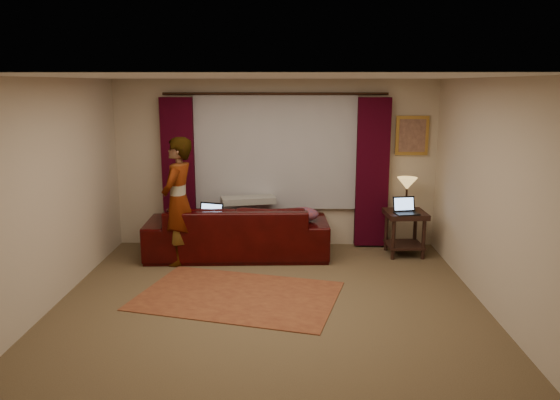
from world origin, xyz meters
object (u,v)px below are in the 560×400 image
object	(u,v)px
sofa	(237,220)
person	(178,201)
end_table	(405,233)
laptop_sofa	(207,214)
tiffany_lamp	(407,193)
laptop_table	(407,206)

from	to	relation	value
sofa	person	bearing A→B (deg)	23.50
sofa	person	size ratio (longest dim) A/B	1.47
sofa	person	xyz separation A→B (m)	(-0.79, -0.39, 0.37)
end_table	person	world-z (taller)	person
laptop_sofa	end_table	distance (m)	2.95
laptop_sofa	tiffany_lamp	xyz separation A→B (m)	(2.96, 0.41, 0.24)
tiffany_lamp	person	world-z (taller)	person
tiffany_lamp	laptop_table	bearing A→B (deg)	-99.76
end_table	person	distance (m)	3.37
sofa	end_table	distance (m)	2.51
end_table	person	size ratio (longest dim) A/B	0.37
sofa	person	world-z (taller)	person
sofa	laptop_sofa	distance (m)	0.47
laptop_sofa	person	distance (m)	0.49
tiffany_lamp	person	xyz separation A→B (m)	(-3.33, -0.64, -0.00)
tiffany_lamp	person	distance (m)	3.39
end_table	sofa	bearing A→B (deg)	-178.22
end_table	person	bearing A→B (deg)	-171.97
end_table	tiffany_lamp	bearing A→B (deg)	77.37
laptop_sofa	laptop_table	world-z (taller)	laptop_table
sofa	tiffany_lamp	size ratio (longest dim) A/B	5.54
laptop_sofa	person	xyz separation A→B (m)	(-0.37, -0.23, 0.23)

